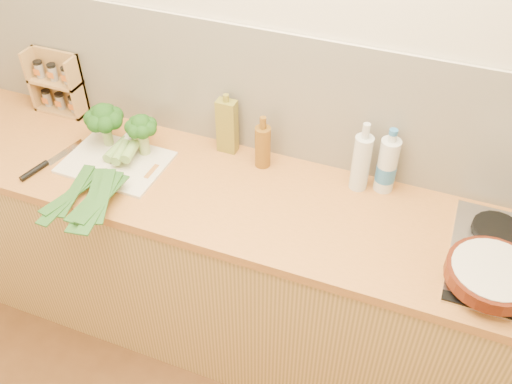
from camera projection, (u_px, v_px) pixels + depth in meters
room_shell at (282, 98)px, 2.20m from camera, size 3.50×3.50×3.50m
counter at (255, 273)px, 2.48m from camera, size 3.20×0.62×0.90m
chopping_board at (116, 162)px, 2.32m from camera, size 0.42×0.31×0.01m
broccoli_left at (104, 118)px, 2.32m from camera, size 0.16×0.16×0.19m
broccoli_right at (141, 128)px, 2.28m from camera, size 0.13×0.13×0.18m
leek_front at (105, 160)px, 2.29m from camera, size 0.11×0.66×0.04m
leek_mid at (113, 165)px, 2.23m from camera, size 0.16×0.62×0.04m
leek_back at (126, 159)px, 2.23m from camera, size 0.18×0.69×0.04m
chefs_knife at (42, 166)px, 2.30m from camera, size 0.10×0.32×0.02m
skillet at (494, 274)px, 1.81m from camera, size 0.43×0.30×0.05m
spice_rack at (58, 86)px, 2.54m from camera, size 0.24×0.10×0.29m
oil_tin at (227, 126)px, 2.32m from camera, size 0.08×0.05×0.27m
glass_bottle at (361, 162)px, 2.14m from camera, size 0.07×0.07×0.29m
amber_bottle at (263, 146)px, 2.26m from camera, size 0.06×0.06×0.23m
water_bottle at (387, 167)px, 2.14m from camera, size 0.08×0.08×0.26m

